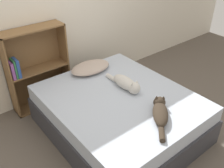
{
  "coord_description": "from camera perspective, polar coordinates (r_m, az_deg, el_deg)",
  "views": [
    {
      "loc": [
        -1.57,
        -1.81,
        2.21
      ],
      "look_at": [
        0.0,
        0.14,
        0.62
      ],
      "focal_mm": 40.0,
      "sensor_mm": 36.0,
      "label": 1
    }
  ],
  "objects": [
    {
      "name": "bookshelf",
      "position": [
        3.55,
        -17.18,
        3.63
      ],
      "size": [
        0.82,
        0.26,
        1.15
      ],
      "color": "brown",
      "rests_on": "ground_plane"
    },
    {
      "name": "cat_dark",
      "position": [
        2.65,
        10.95,
        -6.23
      ],
      "size": [
        0.47,
        0.48,
        0.16
      ],
      "rotation": [
        0.0,
        0.0,
        0.79
      ],
      "color": "#33281E",
      "rests_on": "bed"
    },
    {
      "name": "bed",
      "position": [
        3.09,
        1.61,
        -6.81
      ],
      "size": [
        1.56,
        1.83,
        0.52
      ],
      "color": "#333338",
      "rests_on": "ground_plane"
    },
    {
      "name": "cat_light",
      "position": [
        3.02,
        3.37,
        0.08
      ],
      "size": [
        0.17,
        0.57,
        0.17
      ],
      "rotation": [
        0.0,
        0.0,
        4.74
      ],
      "color": "beige",
      "rests_on": "bed"
    },
    {
      "name": "wall_back",
      "position": [
        3.61,
        -12.11,
        16.31
      ],
      "size": [
        8.0,
        0.06,
        2.5
      ],
      "color": "silver",
      "rests_on": "ground_plane"
    },
    {
      "name": "ground_plane",
      "position": [
        3.26,
        1.54,
        -10.32
      ],
      "size": [
        8.0,
        8.0,
        0.0
      ],
      "primitive_type": "plane",
      "color": "brown"
    },
    {
      "name": "pillow",
      "position": [
        3.42,
        -4.93,
        3.81
      ],
      "size": [
        0.57,
        0.36,
        0.11
      ],
      "color": "#B29E8E",
      "rests_on": "bed"
    }
  ]
}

